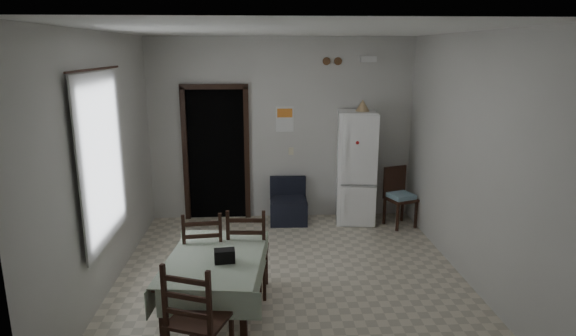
# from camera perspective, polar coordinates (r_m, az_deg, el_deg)

# --- Properties ---
(ground) EXTENTS (4.50, 4.50, 0.00)m
(ground) POSITION_cam_1_polar(r_m,az_deg,el_deg) (6.00, 0.29, -12.84)
(ground) COLOR #C1B69E
(ground) RESTS_ON ground
(ceiling) EXTENTS (4.20, 4.50, 0.02)m
(ceiling) POSITION_cam_1_polar(r_m,az_deg,el_deg) (5.36, 0.32, 16.04)
(ceiling) COLOR white
(ceiling) RESTS_ON ground
(wall_back) EXTENTS (4.20, 0.02, 2.90)m
(wall_back) POSITION_cam_1_polar(r_m,az_deg,el_deg) (7.71, -0.76, 4.56)
(wall_back) COLOR beige
(wall_back) RESTS_ON ground
(wall_front) EXTENTS (4.20, 0.02, 2.90)m
(wall_front) POSITION_cam_1_polar(r_m,az_deg,el_deg) (3.36, 2.76, -7.95)
(wall_front) COLOR beige
(wall_front) RESTS_ON ground
(wall_left) EXTENTS (0.02, 4.50, 2.90)m
(wall_left) POSITION_cam_1_polar(r_m,az_deg,el_deg) (5.77, -21.00, 0.45)
(wall_left) COLOR beige
(wall_left) RESTS_ON ground
(wall_right) EXTENTS (0.02, 4.50, 2.90)m
(wall_right) POSITION_cam_1_polar(r_m,az_deg,el_deg) (6.01, 20.71, 0.99)
(wall_right) COLOR beige
(wall_right) RESTS_ON ground
(doorway) EXTENTS (1.06, 0.52, 2.22)m
(doorway) POSITION_cam_1_polar(r_m,az_deg,el_deg) (8.00, -8.35, 1.93)
(doorway) COLOR black
(doorway) RESTS_ON ground
(window_recess) EXTENTS (0.10, 1.20, 1.60)m
(window_recess) POSITION_cam_1_polar(r_m,az_deg,el_deg) (5.58, -22.18, 0.96)
(window_recess) COLOR silver
(window_recess) RESTS_ON ground
(curtain) EXTENTS (0.02, 1.45, 1.85)m
(curtain) POSITION_cam_1_polar(r_m,az_deg,el_deg) (5.54, -21.11, 0.98)
(curtain) COLOR silver
(curtain) RESTS_ON ground
(curtain_rod) EXTENTS (0.02, 1.60, 0.02)m
(curtain_rod) POSITION_cam_1_polar(r_m,az_deg,el_deg) (5.42, -21.89, 10.82)
(curtain_rod) COLOR black
(curtain_rod) RESTS_ON ground
(calendar) EXTENTS (0.28, 0.02, 0.40)m
(calendar) POSITION_cam_1_polar(r_m,az_deg,el_deg) (7.67, -0.39, 5.80)
(calendar) COLOR white
(calendar) RESTS_ON ground
(calendar_image) EXTENTS (0.24, 0.01, 0.14)m
(calendar_image) POSITION_cam_1_polar(r_m,az_deg,el_deg) (7.65, -0.38, 6.54)
(calendar_image) COLOR orange
(calendar_image) RESTS_ON ground
(light_switch) EXTENTS (0.08, 0.02, 0.12)m
(light_switch) POSITION_cam_1_polar(r_m,az_deg,el_deg) (7.77, 0.36, 2.01)
(light_switch) COLOR beige
(light_switch) RESTS_ON ground
(vent_left) EXTENTS (0.12, 0.03, 0.12)m
(vent_left) POSITION_cam_1_polar(r_m,az_deg,el_deg) (7.66, 4.59, 12.51)
(vent_left) COLOR brown
(vent_left) RESTS_ON ground
(vent_right) EXTENTS (0.12, 0.03, 0.12)m
(vent_right) POSITION_cam_1_polar(r_m,az_deg,el_deg) (7.68, 5.95, 12.48)
(vent_right) COLOR brown
(vent_right) RESTS_ON ground
(emergency_light) EXTENTS (0.25, 0.07, 0.09)m
(emergency_light) POSITION_cam_1_polar(r_m,az_deg,el_deg) (7.75, 9.50, 12.60)
(emergency_light) COLOR white
(emergency_light) RESTS_ON ground
(fridge) EXTENTS (0.64, 0.64, 1.78)m
(fridge) POSITION_cam_1_polar(r_m,az_deg,el_deg) (7.65, 8.01, 0.07)
(fridge) COLOR white
(fridge) RESTS_ON ground
(tan_cone) EXTENTS (0.22, 0.22, 0.17)m
(tan_cone) POSITION_cam_1_polar(r_m,az_deg,el_deg) (7.48, 8.84, 7.35)
(tan_cone) COLOR tan
(tan_cone) RESTS_ON fridge
(navy_seat) EXTENTS (0.60, 0.58, 0.70)m
(navy_seat) POSITION_cam_1_polar(r_m,az_deg,el_deg) (7.66, 0.07, -3.96)
(navy_seat) COLOR black
(navy_seat) RESTS_ON ground
(corner_chair) EXTENTS (0.51, 0.51, 0.92)m
(corner_chair) POSITION_cam_1_polar(r_m,az_deg,el_deg) (7.67, 13.23, -3.44)
(corner_chair) COLOR black
(corner_chair) RESTS_ON ground
(dining_table) EXTENTS (1.05, 1.47, 0.72)m
(dining_table) POSITION_cam_1_polar(r_m,az_deg,el_deg) (5.02, -8.48, -14.05)
(dining_table) COLOR #A4B59B
(dining_table) RESTS_ON ground
(black_bag) EXTENTS (0.21, 0.14, 0.13)m
(black_bag) POSITION_cam_1_polar(r_m,az_deg,el_deg) (4.70, -7.53, -10.29)
(black_bag) COLOR black
(black_bag) RESTS_ON dining_table
(dining_chair_far_left) EXTENTS (0.49, 0.49, 1.03)m
(dining_chair_far_left) POSITION_cam_1_polar(r_m,az_deg,el_deg) (5.46, -9.98, -9.89)
(dining_chair_far_left) COLOR black
(dining_chair_far_left) RESTS_ON ground
(dining_chair_far_right) EXTENTS (0.48, 0.48, 1.04)m
(dining_chair_far_right) POSITION_cam_1_polar(r_m,az_deg,el_deg) (5.48, -4.76, -9.60)
(dining_chair_far_right) COLOR black
(dining_chair_far_right) RESTS_ON ground
(dining_chair_near_head) EXTENTS (0.59, 0.59, 1.07)m
(dining_chair_near_head) POSITION_cam_1_polar(r_m,az_deg,el_deg) (4.25, -10.43, -16.95)
(dining_chair_near_head) COLOR black
(dining_chair_near_head) RESTS_ON ground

